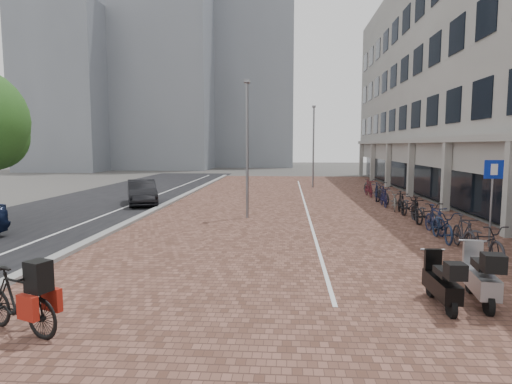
% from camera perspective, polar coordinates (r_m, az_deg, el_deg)
% --- Properties ---
extents(ground, '(140.00, 140.00, 0.00)m').
position_cam_1_polar(ground, '(11.72, -2.15, -9.50)').
color(ground, '#474442').
rests_on(ground, ground).
extents(plaza_brick, '(14.50, 42.00, 0.04)m').
position_cam_1_polar(plaza_brick, '(23.44, 5.95, -1.61)').
color(plaza_brick, brown).
rests_on(plaza_brick, ground).
extents(street_asphalt, '(8.00, 50.00, 0.03)m').
position_cam_1_polar(street_asphalt, '(25.57, -19.52, -1.29)').
color(street_asphalt, black).
rests_on(street_asphalt, ground).
extents(curb, '(0.35, 42.00, 0.14)m').
position_cam_1_polar(curb, '(24.27, -11.06, -1.28)').
color(curb, gray).
rests_on(curb, ground).
extents(lane_line, '(0.12, 44.00, 0.00)m').
position_cam_1_polar(lane_line, '(24.84, -15.29, -1.33)').
color(lane_line, white).
rests_on(lane_line, street_asphalt).
extents(parking_line, '(0.10, 30.00, 0.00)m').
position_cam_1_polar(parking_line, '(23.45, 6.44, -1.55)').
color(parking_line, white).
rests_on(parking_line, plaza_brick).
extents(office_building, '(8.40, 40.00, 15.00)m').
position_cam_1_polar(office_building, '(30.10, 28.09, 15.55)').
color(office_building, '#A0A09B').
rests_on(office_building, ground).
extents(bg_towers, '(33.00, 23.00, 32.00)m').
position_cam_1_polar(bg_towers, '(63.07, -10.64, 15.91)').
color(bg_towers, gray).
rests_on(bg_towers, ground).
extents(car_dark, '(2.80, 4.26, 1.33)m').
position_cam_1_polar(car_dark, '(23.93, -14.77, -0.04)').
color(car_dark, black).
rests_on(car_dark, ground).
extents(hero_bike, '(1.93, 1.20, 1.32)m').
position_cam_1_polar(hero_bike, '(8.47, -28.79, -12.31)').
color(hero_bike, black).
rests_on(hero_bike, ground).
extents(scooter_front, '(0.78, 1.81, 1.20)m').
position_cam_1_polar(scooter_front, '(9.81, 27.39, -9.67)').
color(scooter_front, '#96979B').
rests_on(scooter_front, ground).
extents(scooter_mid, '(0.50, 1.55, 1.07)m').
position_cam_1_polar(scooter_mid, '(9.33, 23.21, -10.71)').
color(scooter_mid, black).
rests_on(scooter_mid, ground).
extents(parking_sign, '(0.57, 0.09, 2.72)m').
position_cam_1_polar(parking_sign, '(15.07, 28.64, 0.43)').
color(parking_sign, slate).
rests_on(parking_sign, ground).
extents(lamp_near, '(0.12, 0.12, 5.83)m').
position_cam_1_polar(lamp_near, '(18.63, -1.17, 5.40)').
color(lamp_near, slate).
rests_on(lamp_near, ground).
extents(lamp_far, '(0.12, 0.12, 6.00)m').
position_cam_1_polar(lamp_far, '(32.62, 7.54, 5.81)').
color(lamp_far, slate).
rests_on(lamp_far, ground).
extents(bike_row, '(1.28, 18.13, 1.05)m').
position_cam_1_polar(bike_row, '(21.10, 18.50, -1.36)').
color(bike_row, black).
rests_on(bike_row, ground).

